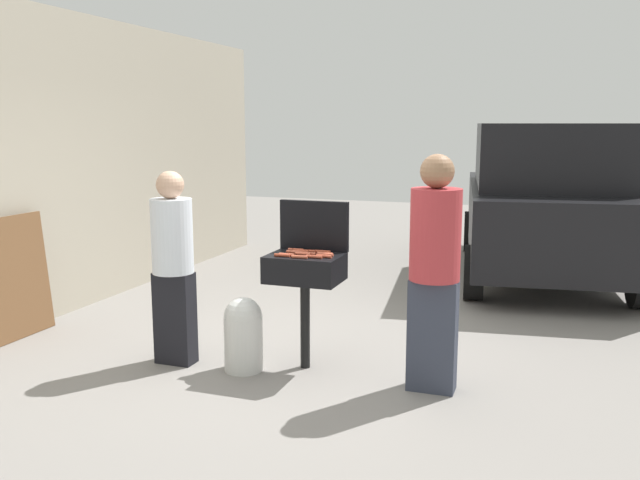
# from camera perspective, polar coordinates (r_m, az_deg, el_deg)

# --- Properties ---
(ground_plane) EXTENTS (24.00, 24.00, 0.00)m
(ground_plane) POSITION_cam_1_polar(r_m,az_deg,el_deg) (5.94, -2.39, -10.08)
(ground_plane) COLOR gray
(house_wall_side) EXTENTS (0.24, 8.00, 3.19)m
(house_wall_side) POSITION_cam_1_polar(r_m,az_deg,el_deg) (7.99, -19.77, 6.18)
(house_wall_side) COLOR #B2A893
(house_wall_side) RESTS_ON ground
(bbq_grill) EXTENTS (0.60, 0.44, 0.96)m
(bbq_grill) POSITION_cam_1_polar(r_m,az_deg,el_deg) (5.54, -1.28, -2.75)
(bbq_grill) COLOR black
(bbq_grill) RESTS_ON ground
(grill_lid_open) EXTENTS (0.60, 0.05, 0.42)m
(grill_lid_open) POSITION_cam_1_polar(r_m,az_deg,el_deg) (5.68, -0.50, 1.22)
(grill_lid_open) COLOR black
(grill_lid_open) RESTS_ON bbq_grill
(hot_dog_0) EXTENTS (0.13, 0.03, 0.03)m
(hot_dog_0) POSITION_cam_1_polar(r_m,az_deg,el_deg) (5.46, -2.83, -1.24)
(hot_dog_0) COLOR #C6593D
(hot_dog_0) RESTS_ON bbq_grill
(hot_dog_1) EXTENTS (0.13, 0.03, 0.03)m
(hot_dog_1) POSITION_cam_1_polar(r_m,az_deg,el_deg) (5.37, -0.49, -1.42)
(hot_dog_1) COLOR #B74C33
(hot_dog_1) RESTS_ON bbq_grill
(hot_dog_2) EXTENTS (0.13, 0.03, 0.03)m
(hot_dog_2) POSITION_cam_1_polar(r_m,az_deg,el_deg) (5.58, 0.23, -1.00)
(hot_dog_2) COLOR #AD4228
(hot_dog_2) RESTS_ON bbq_grill
(hot_dog_3) EXTENTS (0.13, 0.03, 0.03)m
(hot_dog_3) POSITION_cam_1_polar(r_m,az_deg,el_deg) (5.49, -1.44, -1.18)
(hot_dog_3) COLOR #C6593D
(hot_dog_3) RESTS_ON bbq_grill
(hot_dog_4) EXTENTS (0.13, 0.03, 0.03)m
(hot_dog_4) POSITION_cam_1_polar(r_m,az_deg,el_deg) (5.46, 0.48, -1.23)
(hot_dog_4) COLOR #C6593D
(hot_dog_4) RESTS_ON bbq_grill
(hot_dog_5) EXTENTS (0.13, 0.04, 0.03)m
(hot_dog_5) POSITION_cam_1_polar(r_m,az_deg,el_deg) (5.39, 0.33, -1.37)
(hot_dog_5) COLOR #B74C33
(hot_dog_5) RESTS_ON bbq_grill
(hot_dog_6) EXTENTS (0.13, 0.04, 0.03)m
(hot_dog_6) POSITION_cam_1_polar(r_m,az_deg,el_deg) (5.49, 0.41, -1.16)
(hot_dog_6) COLOR #C6593D
(hot_dog_6) RESTS_ON bbq_grill
(hot_dog_7) EXTENTS (0.13, 0.03, 0.03)m
(hot_dog_7) POSITION_cam_1_polar(r_m,az_deg,el_deg) (5.59, -1.61, -0.97)
(hot_dog_7) COLOR #AD4228
(hot_dog_7) RESTS_ON bbq_grill
(hot_dog_8) EXTENTS (0.13, 0.03, 0.03)m
(hot_dog_8) POSITION_cam_1_polar(r_m,az_deg,el_deg) (5.57, -2.21, -1.02)
(hot_dog_8) COLOR #C6593D
(hot_dog_8) RESTS_ON bbq_grill
(hot_dog_9) EXTENTS (0.13, 0.03, 0.03)m
(hot_dog_9) POSITION_cam_1_polar(r_m,az_deg,el_deg) (5.43, -3.21, -1.30)
(hot_dog_9) COLOR #AD4228
(hot_dog_9) RESTS_ON bbq_grill
(hot_dog_10) EXTENTS (0.13, 0.03, 0.03)m
(hot_dog_10) POSITION_cam_1_polar(r_m,az_deg,el_deg) (5.50, -1.00, -1.15)
(hot_dog_10) COLOR #C6593D
(hot_dog_10) RESTS_ON bbq_grill
(hot_dog_11) EXTENTS (0.13, 0.04, 0.03)m
(hot_dog_11) POSITION_cam_1_polar(r_m,az_deg,el_deg) (5.60, -1.01, -0.95)
(hot_dog_11) COLOR #AD4228
(hot_dog_11) RESTS_ON bbq_grill
(hot_dog_12) EXTENTS (0.13, 0.04, 0.03)m
(hot_dog_12) POSITION_cam_1_polar(r_m,az_deg,el_deg) (5.67, -2.06, -0.83)
(hot_dog_12) COLOR #B74C33
(hot_dog_12) RESTS_ON bbq_grill
(hot_dog_13) EXTENTS (0.13, 0.04, 0.03)m
(hot_dog_13) POSITION_cam_1_polar(r_m,az_deg,el_deg) (5.37, -1.74, -1.43)
(hot_dog_13) COLOR #C6593D
(hot_dog_13) RESTS_ON bbq_grill
(propane_tank) EXTENTS (0.32, 0.32, 0.62)m
(propane_tank) POSITION_cam_1_polar(r_m,az_deg,el_deg) (5.64, -6.49, -7.77)
(propane_tank) COLOR silver
(propane_tank) RESTS_ON ground
(person_left) EXTENTS (0.34, 0.34, 1.64)m
(person_left) POSITION_cam_1_polar(r_m,az_deg,el_deg) (5.77, -12.29, -1.71)
(person_left) COLOR black
(person_left) RESTS_ON ground
(person_right) EXTENTS (0.38, 0.38, 1.80)m
(person_right) POSITION_cam_1_polar(r_m,az_deg,el_deg) (5.11, 9.63, -2.09)
(person_right) COLOR #333847
(person_right) RESTS_ON ground
(parked_minivan) EXTENTS (2.50, 4.61, 2.02)m
(parked_minivan) POSITION_cam_1_polar(r_m,az_deg,el_deg) (9.42, 18.38, 3.25)
(parked_minivan) COLOR black
(parked_minivan) RESTS_ON ground
(leaning_board) EXTENTS (0.13, 0.90, 1.17)m
(leaning_board) POSITION_cam_1_polar(r_m,az_deg,el_deg) (6.98, -24.51, -2.96)
(leaning_board) COLOR brown
(leaning_board) RESTS_ON ground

